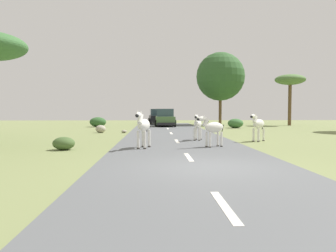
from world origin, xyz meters
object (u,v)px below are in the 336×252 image
object	(u,v)px
bush_3	(235,123)
rock_2	(101,129)
zebra_2	(213,128)
tree_1	(290,81)
tree_5	(220,77)
bush_0	(98,122)
zebra_0	(198,124)
rock_0	(124,131)
car_0	(165,118)
car_1	(157,117)
zebra_1	(143,126)
zebra_3	(258,124)
bush_1	(64,143)

from	to	relation	value
bush_3	rock_2	world-z (taller)	bush_3
zebra_2	rock_2	distance (m)	12.13
tree_1	tree_5	xyz separation A→B (m)	(-7.23, 1.69, 0.58)
bush_0	rock_2	xyz separation A→B (m)	(1.64, -8.76, -0.20)
zebra_0	bush_0	world-z (taller)	zebra_0
tree_1	rock_0	distance (m)	20.75
zebra_2	car_0	world-z (taller)	car_0
zebra_0	car_1	world-z (taller)	car_1
zebra_0	zebra_1	xyz separation A→B (m)	(-2.81, -3.68, 0.10)
tree_1	bush_3	xyz separation A→B (m)	(-7.08, -4.88, -4.38)
zebra_2	car_1	size ratio (longest dim) A/B	0.32
zebra_2	zebra_3	world-z (taller)	zebra_3
car_1	zebra_2	bearing A→B (deg)	91.72
car_0	bush_0	size ratio (longest dim) A/B	2.72
zebra_1	rock_0	world-z (taller)	zebra_1
car_0	rock_0	bearing A→B (deg)	69.26
zebra_0	bush_0	distance (m)	17.55
car_1	tree_5	xyz separation A→B (m)	(7.01, -1.57, 4.54)
car_0	bush_1	size ratio (longest dim) A/B	4.73
bush_0	car_0	bearing A→B (deg)	2.03
rock_0	bush_0	bearing A→B (deg)	110.71
zebra_1	zebra_2	xyz separation A→B (m)	(3.05, 0.36, -0.12)
zebra_2	zebra_3	bearing A→B (deg)	-73.65
tree_1	bush_0	size ratio (longest dim) A/B	3.43
zebra_2	bush_3	size ratio (longest dim) A/B	0.98
bush_0	rock_2	size ratio (longest dim) A/B	2.14
car_0	bush_3	distance (m)	7.09
car_1	bush_1	xyz separation A→B (m)	(-4.21, -24.95, -0.57)
tree_1	rock_2	distance (m)	22.06
zebra_3	car_1	xyz separation A→B (m)	(-5.16, 21.47, -0.07)
bush_1	rock_2	bearing A→B (deg)	90.64
zebra_1	tree_1	world-z (taller)	tree_1
zebra_3	rock_0	size ratio (longest dim) A/B	3.64
car_0	rock_0	world-z (taller)	car_0
zebra_0	tree_5	xyz separation A→B (m)	(5.07, 19.60, 4.48)
zebra_0	bush_3	size ratio (longest dim) A/B	1.05
car_1	bush_3	world-z (taller)	car_1
car_1	rock_2	bearing A→B (deg)	69.76
car_1	rock_0	distance (m)	14.68
car_0	bush_0	bearing A→B (deg)	1.07
rock_0	rock_2	distance (m)	1.74
zebra_2	tree_5	size ratio (longest dim) A/B	0.18
zebra_2	tree_1	xyz separation A→B (m)	(12.05, 21.23, 3.92)
zebra_0	rock_0	world-z (taller)	zebra_0
rock_0	bush_1	bearing A→B (deg)	-98.71
bush_0	bush_3	xyz separation A→B (m)	(13.14, -2.62, -0.05)
car_0	rock_2	distance (m)	10.32
zebra_1	rock_0	bearing A→B (deg)	-66.56
car_0	bush_3	world-z (taller)	car_0
zebra_3	tree_1	xyz separation A→B (m)	(9.08, 18.21, 3.90)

